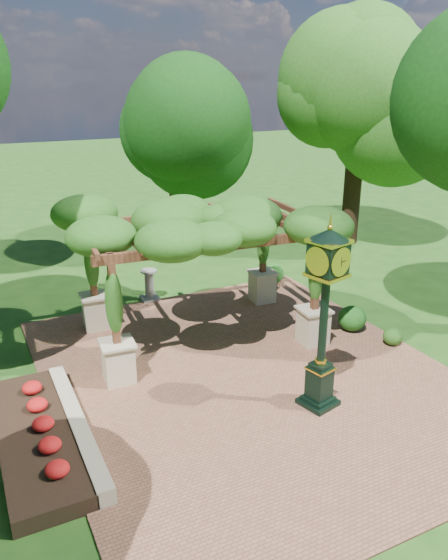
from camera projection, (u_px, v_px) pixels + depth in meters
name	position (u px, v px, depth m)	size (l,w,h in m)	color
ground	(269.00, 394.00, 13.57)	(120.00, 120.00, 0.00)	#1E4714
brick_plaza	(249.00, 375.00, 14.40)	(10.00, 12.00, 0.04)	brown
border_wall	(77.00, 426.00, 12.00)	(0.35, 5.00, 0.40)	#C6B793
flower_bed	(35.00, 438.00, 11.63)	(1.50, 5.00, 0.36)	red
pedestal_clock	(325.00, 304.00, 12.18)	(1.06, 1.06, 4.44)	black
pergola	(200.00, 227.00, 15.44)	(6.95, 4.68, 4.18)	beige
sundial	(149.00, 287.00, 19.11)	(0.64, 0.64, 1.12)	gray
shrub_front	(393.00, 337.00, 15.92)	(0.56, 0.56, 0.50)	#2A5C1A
shrub_mid	(352.00, 318.00, 16.79)	(0.86, 0.86, 0.78)	#1E5819
shrub_back	(272.00, 273.00, 20.61)	(0.86, 0.86, 0.78)	#1E5618
tree_north	(175.00, 129.00, 23.48)	(4.98, 4.98, 7.68)	#362115
tree_east_far	(361.00, 88.00, 23.63)	(5.51, 5.51, 10.10)	black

